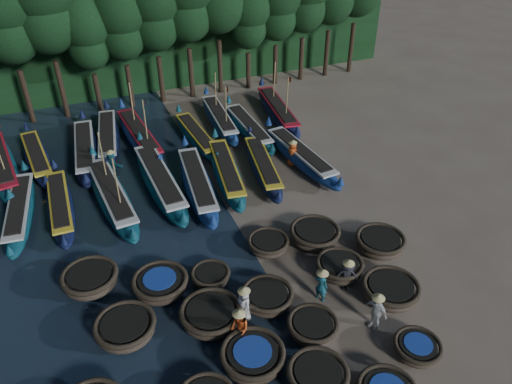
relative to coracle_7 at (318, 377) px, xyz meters
name	(u,v)px	position (x,y,z in m)	size (l,w,h in m)	color
ground	(266,274)	(0.55, 5.84, -0.48)	(120.00, 120.00, 0.00)	#7A6D59
foliage_wall	(144,22)	(0.55, 29.34, 4.52)	(40.00, 3.00, 10.00)	black
coracle_7	(318,377)	(0.00, 0.00, 0.00)	(2.42, 2.42, 0.84)	brown
coracle_9	(417,348)	(4.06, -0.26, -0.11)	(2.22, 2.22, 0.64)	brown
coracle_12	(253,357)	(-1.80, 1.64, -0.01)	(2.54, 2.54, 0.81)	brown
coracle_13	(313,327)	(0.89, 2.08, -0.06)	(2.04, 2.04, 0.75)	brown
coracle_14	(390,290)	(4.79, 2.53, -0.01)	(2.64, 2.64, 0.84)	brown
coracle_15	(125,328)	(-5.87, 4.73, -0.02)	(2.63, 2.63, 0.81)	brown
coracle_16	(211,315)	(-2.61, 4.10, -0.01)	(3.10, 3.10, 0.83)	brown
coracle_17	(267,297)	(-0.14, 4.17, -0.05)	(2.42, 2.42, 0.76)	brown
coracle_18	(339,267)	(3.53, 4.59, -0.04)	(2.38, 2.38, 0.78)	brown
coracle_19	(380,242)	(6.15, 5.32, -0.03)	(2.37, 2.37, 0.80)	brown
coracle_20	(90,279)	(-6.80, 7.95, 0.00)	(2.46, 2.46, 0.85)	brown
coracle_21	(160,284)	(-4.07, 6.53, 0.00)	(2.89, 2.89, 0.84)	brown
coracle_22	(211,276)	(-1.92, 6.26, -0.09)	(1.82, 1.82, 0.69)	brown
coracle_23	(268,244)	(1.26, 7.30, -0.10)	(2.00, 2.00, 0.67)	brown
coracle_24	(315,234)	(3.57, 7.00, -0.02)	(2.63, 2.63, 0.82)	brown
long_boat_1	(20,210)	(-9.51, 14.32, 0.04)	(2.15, 7.82, 1.38)	#0E4654
long_boat_2	(60,205)	(-7.57, 14.02, 0.02)	(1.35, 7.58, 1.33)	#111C3E
long_boat_3	(112,196)	(-4.96, 13.76, 0.12)	(2.37, 8.86, 3.78)	#0E4654
long_boat_4	(160,181)	(-2.27, 14.18, 0.13)	(1.97, 9.18, 1.62)	#0E4654
long_boat_5	(198,183)	(-0.41, 13.22, 0.09)	(2.34, 8.51, 1.50)	navy
long_boat_6	(227,172)	(1.48, 13.80, 0.06)	(2.59, 8.05, 1.43)	#0E4654
long_boat_7	(263,166)	(3.65, 13.62, 0.03)	(2.59, 7.61, 1.36)	#111C3E
long_boat_8	(301,156)	(6.17, 13.77, 0.08)	(2.26, 8.36, 1.48)	navy
long_boat_9	(1,165)	(-10.43, 19.34, 0.13)	(2.77, 9.03, 3.87)	#0E4654
long_boat_10	(37,157)	(-8.49, 19.66, 0.02)	(2.17, 7.52, 1.33)	#111C3E
long_boat_11	(85,150)	(-5.70, 19.29, 0.09)	(2.20, 8.59, 1.52)	#111C3E
long_boat_12	(108,137)	(-4.17, 20.56, 0.07)	(2.55, 8.16, 1.45)	#111C3E
long_boat_13	(140,136)	(-2.28, 19.87, 0.11)	(2.29, 8.75, 3.73)	navy
long_boat_14	(197,136)	(1.14, 18.61, 0.02)	(1.77, 7.45, 1.31)	#0E4654
long_boat_15	(220,119)	(3.28, 20.36, 0.06)	(1.92, 8.00, 3.41)	navy
long_boat_16	(249,128)	(4.64, 18.39, 0.04)	(1.51, 7.85, 1.38)	#0E4654
long_boat_17	(278,111)	(7.43, 19.92, 0.10)	(2.48, 8.59, 3.67)	#111C3E
fisherman_0	(244,303)	(-1.27, 3.85, 0.39)	(0.63, 0.86, 1.81)	silver
fisherman_1	(322,284)	(2.06, 3.59, 0.41)	(0.61, 0.68, 1.76)	#175462
fisherman_2	(239,327)	(-1.89, 2.76, 0.41)	(0.69, 0.86, 1.90)	#CE4E1B
fisherman_3	(347,275)	(3.34, 3.70, 0.35)	(1.17, 0.96, 1.77)	black
fisherman_4	(376,311)	(3.33, 1.51, 0.41)	(0.75, 1.06, 1.87)	silver
fisherman_5	(112,164)	(-4.45, 16.60, 0.39)	(1.09, 1.62, 1.87)	#175462
fisherman_6	(292,153)	(5.65, 13.85, 0.38)	(0.75, 0.91, 1.80)	#CE4E1B
tree_3	(1,3)	(-8.55, 25.84, 7.51)	(4.92, 4.92, 11.60)	black
tree_5	(85,28)	(-3.95, 25.84, 5.49)	(3.68, 3.68, 8.68)	black
tree_6	(119,14)	(-1.65, 25.84, 6.16)	(4.09, 4.09, 9.65)	black
tree_7	(152,0)	(0.65, 25.84, 6.84)	(4.51, 4.51, 10.63)	black
tree_10	(248,10)	(7.55, 25.84, 5.49)	(3.68, 3.68, 8.68)	black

